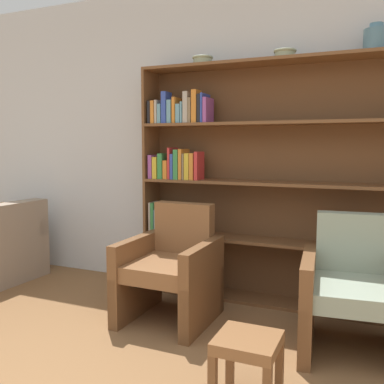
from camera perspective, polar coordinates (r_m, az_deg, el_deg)
name	(u,v)px	position (r m, az deg, el deg)	size (l,w,h in m)	color
wall_back	(264,139)	(3.77, 9.52, 6.94)	(12.00, 0.06, 2.75)	silver
bookshelf	(250,186)	(3.64, 7.77, 0.81)	(2.34, 0.30, 2.00)	brown
bowl_olive	(203,60)	(3.81, 1.43, 17.15)	(0.18, 0.18, 0.07)	gray
bowl_stoneware	(285,54)	(3.61, 12.28, 17.59)	(0.18, 0.18, 0.07)	gray
vase_tall	(376,39)	(3.55, 23.33, 18.18)	(0.18, 0.18, 0.20)	slate
armchair_leather	(172,268)	(3.32, -2.73, -10.12)	(0.65, 0.69, 0.87)	brown
armchair_cushioned	(353,291)	(3.01, 20.69, -12.29)	(0.71, 0.74, 0.87)	brown
footstool	(247,351)	(2.31, 7.41, -20.31)	(0.31, 0.31, 0.37)	brown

